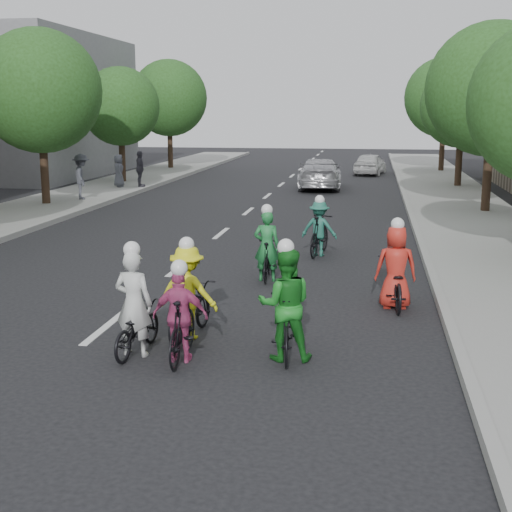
% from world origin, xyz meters
% --- Properties ---
extents(ground, '(120.00, 120.00, 0.00)m').
position_xyz_m(ground, '(0.00, 0.00, 0.00)').
color(ground, black).
rests_on(ground, ground).
extents(curb_left, '(0.18, 80.00, 0.18)m').
position_xyz_m(curb_left, '(-6.05, 10.00, 0.09)').
color(curb_left, '#999993').
rests_on(curb_left, ground).
extents(sidewalk_right, '(4.00, 80.00, 0.15)m').
position_xyz_m(sidewalk_right, '(8.00, 10.00, 0.07)').
color(sidewalk_right, gray).
rests_on(sidewalk_right, ground).
extents(curb_right, '(0.18, 80.00, 0.18)m').
position_xyz_m(curb_right, '(6.05, 10.00, 0.09)').
color(curb_right, '#999993').
rests_on(curb_right, ground).
extents(bldg_sw, '(10.00, 14.00, 8.00)m').
position_xyz_m(bldg_sw, '(-16.00, 28.00, 4.00)').
color(bldg_sw, slate).
rests_on(bldg_sw, ground).
extents(tree_l_3, '(4.80, 4.80, 6.93)m').
position_xyz_m(tree_l_3, '(-8.20, 15.00, 4.52)').
color(tree_l_3, black).
rests_on(tree_l_3, ground).
extents(tree_l_4, '(4.00, 4.00, 5.97)m').
position_xyz_m(tree_l_4, '(-8.20, 24.00, 3.96)').
color(tree_l_4, black).
rests_on(tree_l_4, ground).
extents(tree_l_5, '(4.80, 4.80, 6.93)m').
position_xyz_m(tree_l_5, '(-8.20, 33.00, 4.52)').
color(tree_l_5, black).
rests_on(tree_l_5, ground).
extents(tree_r_1, '(4.80, 4.80, 6.93)m').
position_xyz_m(tree_r_1, '(8.80, 15.60, 4.52)').
color(tree_r_1, black).
rests_on(tree_r_1, ground).
extents(tree_r_2, '(4.00, 4.00, 5.97)m').
position_xyz_m(tree_r_2, '(8.80, 24.60, 3.96)').
color(tree_r_2, black).
rests_on(tree_r_2, ground).
extents(tree_r_3, '(4.80, 4.80, 6.93)m').
position_xyz_m(tree_r_3, '(8.80, 33.60, 4.52)').
color(tree_r_3, black).
rests_on(tree_r_3, ground).
extents(cyclist_0, '(0.87, 1.71, 1.61)m').
position_xyz_m(cyclist_0, '(1.80, -1.39, 0.60)').
color(cyclist_0, black).
rests_on(cyclist_0, ground).
extents(cyclist_1, '(1.11, 1.79, 1.76)m').
position_xyz_m(cyclist_1, '(1.62, -0.29, 0.64)').
color(cyclist_1, black).
rests_on(cyclist_1, ground).
extents(cyclist_2, '(0.84, 1.83, 1.79)m').
position_xyz_m(cyclist_2, '(5.14, 2.23, 0.62)').
color(cyclist_2, black).
rests_on(cyclist_2, ground).
extents(cyclist_3, '(0.93, 1.74, 1.91)m').
position_xyz_m(cyclist_3, '(3.37, -1.04, 0.72)').
color(cyclist_3, black).
rests_on(cyclist_3, ground).
extents(cyclist_4, '(0.60, 1.54, 1.76)m').
position_xyz_m(cyclist_4, '(2.33, 4.06, 0.61)').
color(cyclist_4, black).
rests_on(cyclist_4, ground).
extents(cyclist_5, '(0.72, 1.60, 1.84)m').
position_xyz_m(cyclist_5, '(1.00, -1.22, 0.59)').
color(cyclist_5, black).
rests_on(cyclist_5, ground).
extents(cyclist_6, '(1.03, 1.86, 1.62)m').
position_xyz_m(cyclist_6, '(3.29, 7.07, 0.63)').
color(cyclist_6, black).
rests_on(cyclist_6, ground).
extents(follow_car_lead, '(2.32, 5.17, 1.47)m').
position_xyz_m(follow_car_lead, '(2.10, 23.39, 0.74)').
color(follow_car_lead, '#B6B6BB').
rests_on(follow_car_lead, ground).
extents(follow_car_trail, '(2.12, 3.99, 1.29)m').
position_xyz_m(follow_car_trail, '(4.49, 31.59, 0.65)').
color(follow_car_trail, silver).
rests_on(follow_car_trail, ground).
extents(spectator_0, '(1.14, 1.39, 1.88)m').
position_xyz_m(spectator_0, '(-7.29, 16.48, 1.09)').
color(spectator_0, '#464852').
rests_on(spectator_0, sidewalk_left).
extents(spectator_1, '(0.57, 1.06, 1.72)m').
position_xyz_m(spectator_1, '(-6.42, 21.46, 1.01)').
color(spectator_1, '#474551').
rests_on(spectator_1, sidewalk_left).
extents(spectator_2, '(0.77, 0.90, 1.56)m').
position_xyz_m(spectator_2, '(-7.41, 21.24, 0.93)').
color(spectator_2, '#51545F').
rests_on(spectator_2, sidewalk_left).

